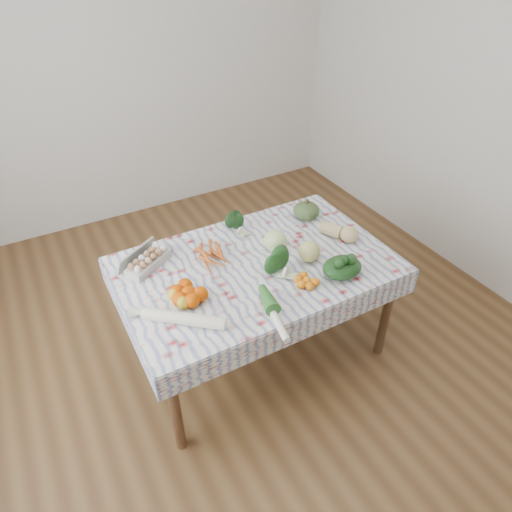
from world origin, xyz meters
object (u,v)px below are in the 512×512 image
Objects in this scene: egg_carton at (148,262)px; kabocha_squash at (306,210)px; dining_table at (256,274)px; cabbage at (275,241)px; grapefruit at (309,251)px; butternut_squash at (340,230)px.

kabocha_squash is (1.15, 0.01, 0.02)m from egg_carton.
egg_carton reaches higher than dining_table.
kabocha_squash is at bearing 30.00° from cabbage.
dining_table is 12.04× the size of grapefruit.
egg_carton is at bearing 138.98° from butternut_squash.
kabocha_squash is 1.38× the size of grapefruit.
dining_table is at bearing -159.44° from cabbage.
dining_table is 0.63m from butternut_squash.
grapefruit is at bearing -22.82° from dining_table.
cabbage reaches higher than egg_carton.
cabbage is 0.23m from grapefruit.
kabocha_squash is at bearing 57.89° from grapefruit.
dining_table is at bearing -152.77° from kabocha_squash.
grapefruit is (0.89, -0.41, 0.03)m from egg_carton.
butternut_squash is (0.44, -0.09, -0.01)m from cabbage.
cabbage reaches higher than butternut_squash.
butternut_squash is (0.05, -0.31, -0.00)m from kabocha_squash.
grapefruit is (0.30, -0.13, 0.15)m from dining_table.
cabbage is at bearing -48.04° from egg_carton.
cabbage reaches higher than dining_table.
grapefruit is at bearing 171.82° from butternut_squash.
grapefruit reaches higher than dining_table.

